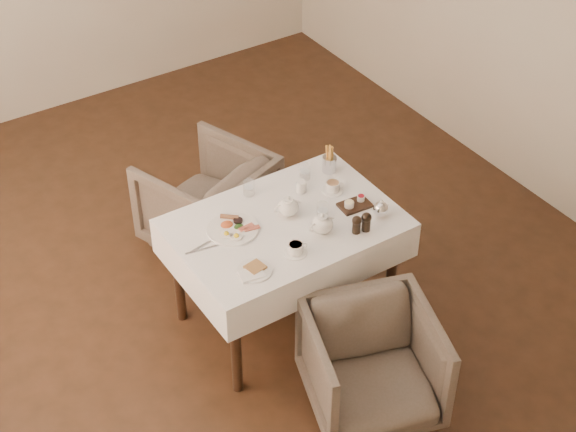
% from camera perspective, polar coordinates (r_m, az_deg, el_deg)
% --- Properties ---
extents(table, '(1.28, 0.88, 0.75)m').
position_cam_1_polar(table, '(5.09, -0.20, -1.41)').
color(table, black).
rests_on(table, ground).
extents(armchair_near, '(0.86, 0.87, 0.63)m').
position_cam_1_polar(armchair_near, '(4.84, 5.47, -9.57)').
color(armchair_near, '#51483B').
rests_on(armchair_near, ground).
extents(armchair_far, '(0.93, 0.94, 0.68)m').
position_cam_1_polar(armchair_far, '(5.88, -5.22, 1.01)').
color(armchair_far, '#51483B').
rests_on(armchair_far, ground).
extents(breakfast_plate, '(0.29, 0.29, 0.04)m').
position_cam_1_polar(breakfast_plate, '(4.97, -3.60, -0.79)').
color(breakfast_plate, white).
rests_on(breakfast_plate, table).
extents(side_plate, '(0.20, 0.19, 0.02)m').
position_cam_1_polar(side_plate, '(4.69, -2.22, -3.58)').
color(side_plate, white).
rests_on(side_plate, table).
extents(teapot_centre, '(0.18, 0.15, 0.13)m').
position_cam_1_polar(teapot_centre, '(5.03, 0.02, 0.67)').
color(teapot_centre, white).
rests_on(teapot_centre, table).
extents(teapot_front, '(0.17, 0.14, 0.13)m').
position_cam_1_polar(teapot_front, '(4.91, 2.23, -0.47)').
color(teapot_front, white).
rests_on(teapot_front, table).
extents(creamer, '(0.08, 0.08, 0.07)m').
position_cam_1_polar(creamer, '(5.23, 0.87, 1.93)').
color(creamer, white).
rests_on(creamer, table).
extents(teacup_near, '(0.13, 0.13, 0.06)m').
position_cam_1_polar(teacup_near, '(4.79, 0.49, -2.15)').
color(teacup_near, white).
rests_on(teacup_near, table).
extents(teacup_far, '(0.13, 0.13, 0.06)m').
position_cam_1_polar(teacup_far, '(5.24, 2.90, 1.88)').
color(teacup_far, white).
rests_on(teacup_far, table).
extents(glass_left, '(0.08, 0.08, 0.09)m').
position_cam_1_polar(glass_left, '(5.20, -2.55, 1.85)').
color(glass_left, silver).
rests_on(glass_left, table).
extents(glass_mid, '(0.09, 0.09, 0.10)m').
position_cam_1_polar(glass_mid, '(5.03, 2.25, 0.36)').
color(glass_mid, silver).
rests_on(glass_mid, table).
extents(glass_right, '(0.09, 0.09, 0.10)m').
position_cam_1_polar(glass_right, '(5.33, 1.09, 2.89)').
color(glass_right, silver).
rests_on(glass_right, table).
extents(condiment_board, '(0.19, 0.14, 0.05)m').
position_cam_1_polar(condiment_board, '(5.14, 4.32, 0.77)').
color(condiment_board, black).
rests_on(condiment_board, table).
extents(pepper_mill_left, '(0.06, 0.06, 0.11)m').
position_cam_1_polar(pepper_mill_left, '(4.93, 4.46, -0.55)').
color(pepper_mill_left, black).
rests_on(pepper_mill_left, table).
extents(pepper_mill_right, '(0.08, 0.08, 0.12)m').
position_cam_1_polar(pepper_mill_right, '(4.95, 5.08, -0.36)').
color(pepper_mill_right, black).
rests_on(pepper_mill_right, table).
extents(silver_pot, '(0.12, 0.11, 0.11)m').
position_cam_1_polar(silver_pot, '(5.06, 6.02, 0.53)').
color(silver_pot, white).
rests_on(silver_pot, table).
extents(fries_cup, '(0.09, 0.09, 0.18)m').
position_cam_1_polar(fries_cup, '(5.38, 2.70, 3.64)').
color(fries_cup, silver).
rests_on(fries_cup, table).
extents(cutlery_fork, '(0.20, 0.05, 0.00)m').
position_cam_1_polar(cutlery_fork, '(4.89, -5.34, -1.81)').
color(cutlery_fork, silver).
rests_on(cutlery_fork, table).
extents(cutlery_knife, '(0.19, 0.05, 0.00)m').
position_cam_1_polar(cutlery_knife, '(4.85, -5.59, -2.17)').
color(cutlery_knife, silver).
rests_on(cutlery_knife, table).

